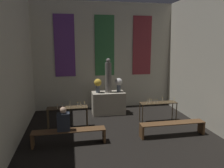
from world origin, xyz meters
TOP-DOWN VIEW (x-y plane):
  - wall_back at (0.00, 11.49)m, footprint 6.42×0.16m
  - altar at (0.00, 10.48)m, footprint 1.35×0.71m
  - statue at (0.00, 10.48)m, footprint 0.26×0.26m
  - flower_vase_left at (-0.44, 10.48)m, footprint 0.31×0.31m
  - flower_vase_right at (0.44, 10.48)m, footprint 0.31×0.31m
  - candle_rack_left at (-1.66, 9.17)m, footprint 1.39×0.38m
  - candle_rack_right at (1.66, 9.17)m, footprint 1.39×0.38m
  - pew_back_left at (-1.62, 7.88)m, footprint 2.12×0.36m
  - pew_back_right at (1.62, 7.88)m, footprint 2.12×0.36m
  - person_seated at (-1.77, 7.88)m, footprint 0.36×0.24m

SIDE VIEW (x-z plane):
  - pew_back_left at x=-1.62m, z-range 0.11..0.55m
  - pew_back_right at x=1.62m, z-range 0.11..0.55m
  - altar at x=0.00m, z-range 0.00..0.93m
  - candle_rack_right at x=1.66m, z-range 0.17..1.13m
  - candle_rack_left at x=-1.66m, z-range 0.18..1.12m
  - person_seated at x=-1.77m, z-range 0.39..1.10m
  - flower_vase_left at x=-0.44m, z-range 1.01..1.58m
  - flower_vase_right at x=0.44m, z-range 1.01..1.58m
  - statue at x=0.00m, z-range 0.89..2.29m
  - wall_back at x=0.00m, z-range 0.03..4.73m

